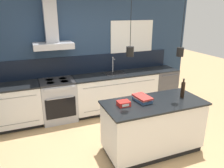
# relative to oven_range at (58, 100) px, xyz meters

# --- Properties ---
(ground_plane) EXTENTS (16.00, 16.00, 0.00)m
(ground_plane) POSITION_rel_oven_range_xyz_m (0.67, -1.69, -0.46)
(ground_plane) COLOR tan
(ground_plane) RESTS_ON ground
(wall_back) EXTENTS (5.60, 2.21, 2.60)m
(wall_back) POSITION_rel_oven_range_xyz_m (0.63, 0.32, 0.90)
(wall_back) COLOR navy
(wall_back) RESTS_ON ground_plane
(counter_run_left) EXTENTS (1.35, 0.64, 0.91)m
(counter_run_left) POSITION_rel_oven_range_xyz_m (-1.03, 0.01, 0.01)
(counter_run_left) COLOR black
(counter_run_left) RESTS_ON ground_plane
(counter_run_sink) EXTENTS (2.01, 0.64, 1.28)m
(counter_run_sink) POSITION_rel_oven_range_xyz_m (1.36, 0.01, 0.01)
(counter_run_sink) COLOR black
(counter_run_sink) RESTS_ON ground_plane
(oven_range) EXTENTS (0.72, 0.66, 0.91)m
(oven_range) POSITION_rel_oven_range_xyz_m (0.00, 0.00, 0.00)
(oven_range) COLOR #B5B5BA
(oven_range) RESTS_ON ground_plane
(dishwasher) EXTENTS (0.61, 0.65, 0.91)m
(dishwasher) POSITION_rel_oven_range_xyz_m (2.66, 0.00, -0.00)
(dishwasher) COLOR #4C4C51
(dishwasher) RESTS_ON ground_plane
(kitchen_island) EXTENTS (1.68, 0.79, 0.91)m
(kitchen_island) POSITION_rel_oven_range_xyz_m (1.32, -1.75, 0.00)
(kitchen_island) COLOR black
(kitchen_island) RESTS_ON ground_plane
(bottle_on_island) EXTENTS (0.07, 0.07, 0.33)m
(bottle_on_island) POSITION_rel_oven_range_xyz_m (1.88, -1.74, 0.60)
(bottle_on_island) COLOR black
(bottle_on_island) RESTS_ON kitchen_island
(book_stack) EXTENTS (0.25, 0.36, 0.10)m
(book_stack) POSITION_rel_oven_range_xyz_m (1.15, -1.65, 0.50)
(book_stack) COLOR #335684
(book_stack) RESTS_ON kitchen_island
(red_supply_box) EXTENTS (0.19, 0.16, 0.08)m
(red_supply_box) POSITION_rel_oven_range_xyz_m (0.79, -1.69, 0.49)
(red_supply_box) COLOR red
(red_supply_box) RESTS_ON kitchen_island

